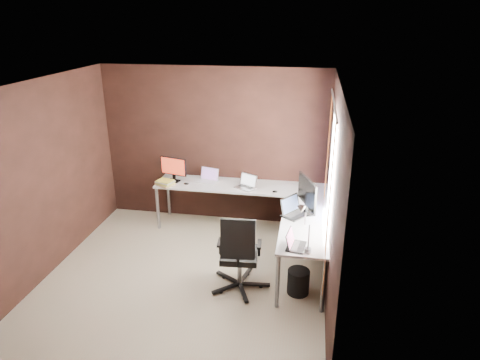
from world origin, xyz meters
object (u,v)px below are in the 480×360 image
(monitor_right, at_px, (307,194))
(desk_lamp, at_px, (304,223))
(drawer_pedestal, at_px, (300,225))
(laptop_black_big, at_px, (293,211))
(laptop_silver, at_px, (246,185))
(laptop_black_small, at_px, (294,243))
(monitor_left, at_px, (173,168))
(laptop_white, at_px, (208,179))
(office_chair, at_px, (239,267))
(book_stack, at_px, (165,183))
(wastebasket, at_px, (298,282))

(monitor_right, bearing_deg, desk_lamp, 157.02)
(drawer_pedestal, xyz_separation_m, laptop_black_big, (-0.09, -0.54, 0.48))
(laptop_silver, height_order, laptop_black_big, laptop_black_big)
(drawer_pedestal, bearing_deg, laptop_black_small, -91.27)
(desk_lamp, bearing_deg, drawer_pedestal, 104.42)
(laptop_silver, bearing_deg, monitor_left, -155.24)
(laptop_black_big, bearing_deg, laptop_white, 91.01)
(desk_lamp, bearing_deg, laptop_silver, 129.93)
(laptop_white, bearing_deg, laptop_black_big, -20.32)
(monitor_right, bearing_deg, monitor_left, 46.58)
(drawer_pedestal, xyz_separation_m, office_chair, (-0.69, -1.27, 0.00))
(book_stack, relative_size, wastebasket, 1.05)
(wastebasket, bearing_deg, book_stack, 147.12)
(monitor_right, bearing_deg, wastebasket, 154.97)
(laptop_black_big, bearing_deg, book_stack, 106.81)
(laptop_white, distance_m, laptop_silver, 0.66)
(laptop_white, xyz_separation_m, office_chair, (0.80, -1.70, -0.47))
(monitor_left, bearing_deg, laptop_white, 22.51)
(laptop_black_big, relative_size, laptop_black_small, 1.42)
(laptop_silver, distance_m, desk_lamp, 1.96)
(laptop_black_small, height_order, wastebasket, laptop_black_small)
(laptop_black_small, xyz_separation_m, book_stack, (-2.08, 1.55, -0.00))
(monitor_right, bearing_deg, drawer_pedestal, -12.32)
(book_stack, distance_m, office_chair, 2.07)
(laptop_black_big, bearing_deg, monitor_right, -32.68)
(laptop_black_small, distance_m, wastebasket, 0.64)
(drawer_pedestal, relative_size, monitor_right, 1.05)
(laptop_black_small, height_order, book_stack, laptop_black_small)
(monitor_left, height_order, office_chair, monitor_left)
(drawer_pedestal, height_order, laptop_black_big, laptop_black_big)
(office_chair, bearing_deg, monitor_left, 124.82)
(drawer_pedestal, distance_m, office_chair, 1.45)
(book_stack, bearing_deg, laptop_black_small, -36.63)
(drawer_pedestal, height_order, laptop_black_small, laptop_black_small)
(book_stack, distance_m, wastebasket, 2.64)
(monitor_right, relative_size, wastebasket, 1.83)
(laptop_black_big, xyz_separation_m, office_chair, (-0.60, -0.73, -0.48))
(monitor_right, xyz_separation_m, office_chair, (-0.77, -0.80, -0.71))
(drawer_pedestal, relative_size, office_chair, 0.58)
(laptop_white, relative_size, wastebasket, 1.12)
(laptop_white, distance_m, desk_lamp, 2.45)
(monitor_left, height_order, laptop_black_small, monitor_left)
(monitor_left, bearing_deg, monitor_right, -7.15)
(laptop_silver, height_order, book_stack, laptop_silver)
(laptop_silver, xyz_separation_m, laptop_black_big, (0.76, -0.82, 0.01))
(monitor_left, xyz_separation_m, monitor_right, (2.11, -0.83, 0.06))
(laptop_black_big, bearing_deg, drawer_pedestal, 26.73)
(drawer_pedestal, distance_m, monitor_right, 0.86)
(monitor_left, distance_m, office_chair, 2.20)
(laptop_white, relative_size, laptop_black_big, 0.80)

